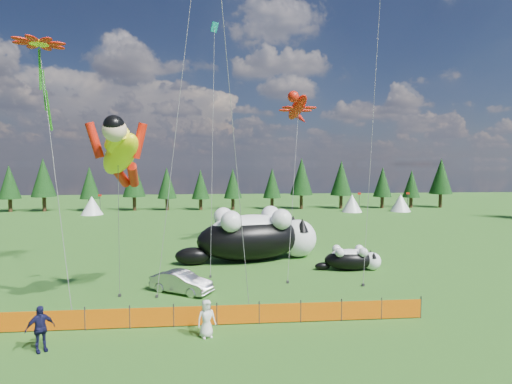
% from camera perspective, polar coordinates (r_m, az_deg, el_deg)
% --- Properties ---
extents(ground, '(160.00, 160.00, 0.00)m').
position_cam_1_polar(ground, '(22.71, -8.16, -15.54)').
color(ground, '#113C0B').
rests_on(ground, ground).
extents(safety_fence, '(22.06, 0.06, 1.10)m').
position_cam_1_polar(safety_fence, '(19.73, -8.65, -17.07)').
color(safety_fence, '#262626').
rests_on(safety_fence, ground).
extents(tree_line, '(90.00, 4.00, 8.00)m').
position_cam_1_polar(tree_line, '(66.48, -6.15, 0.89)').
color(tree_line, black).
rests_on(tree_line, ground).
extents(festival_tents, '(50.00, 3.20, 2.80)m').
position_cam_1_polar(festival_tents, '(62.46, 3.93, -1.69)').
color(festival_tents, white).
rests_on(festival_tents, ground).
extents(cat_large, '(11.34, 5.83, 4.14)m').
position_cam_1_polar(cat_large, '(31.69, 0.12, -6.20)').
color(cat_large, black).
rests_on(cat_large, ground).
extents(cat_small, '(4.76, 1.91, 1.72)m').
position_cam_1_polar(cat_small, '(29.79, 13.54, -9.24)').
color(cat_small, black).
rests_on(cat_small, ground).
extents(car, '(3.95, 3.05, 1.25)m').
position_cam_1_polar(car, '(24.53, -10.61, -12.53)').
color(car, '#A6A6AB').
rests_on(car, ground).
extents(spectator_c, '(1.23, 1.12, 1.90)m').
position_cam_1_polar(spectator_c, '(19.11, -28.47, -16.80)').
color(spectator_c, '#16163D').
rests_on(spectator_c, ground).
extents(spectator_e, '(0.95, 0.78, 1.67)m').
position_cam_1_polar(spectator_e, '(18.42, -7.09, -17.50)').
color(spectator_e, white).
rests_on(spectator_e, ground).
extents(superhero_kite, '(5.96, 6.09, 10.25)m').
position_cam_1_polar(superhero_kite, '(21.92, -18.82, 5.07)').
color(superhero_kite, '#FBF20D').
rests_on(superhero_kite, ground).
extents(gecko_kite, '(4.72, 14.68, 17.03)m').
position_cam_1_polar(gecko_kite, '(36.93, 5.93, 11.87)').
color(gecko_kite, red).
rests_on(gecko_kite, ground).
extents(flower_kite, '(5.74, 8.34, 16.27)m').
position_cam_1_polar(flower_kite, '(27.95, -28.56, 17.82)').
color(flower_kite, red).
rests_on(flower_kite, ground).
extents(diamond_kite_a, '(2.39, 4.59, 20.03)m').
position_cam_1_polar(diamond_kite_a, '(28.39, -9.34, 25.02)').
color(diamond_kite_a, '#0B4DAC').
rests_on(diamond_kite_a, ground).
extents(diamond_kite_d, '(0.95, 6.26, 19.35)m').
position_cam_1_polar(diamond_kite_d, '(33.31, -5.98, 20.96)').
color(diamond_kite_d, '#0C978A').
rests_on(diamond_kite_d, ground).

